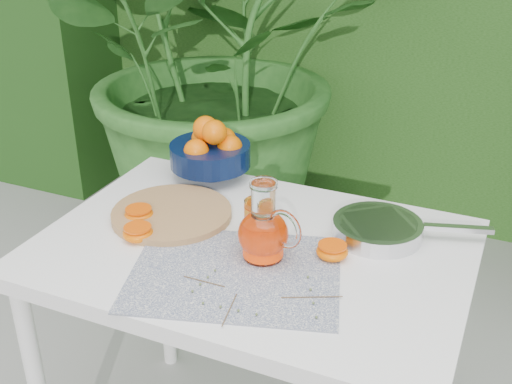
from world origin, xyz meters
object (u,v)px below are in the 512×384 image
at_px(white_table, 253,274).
at_px(juice_pitcher, 264,232).
at_px(fruit_bowl, 211,150).
at_px(cutting_board, 172,214).
at_px(saute_pan, 379,228).

bearing_deg(white_table, juice_pitcher, -42.59).
distance_m(white_table, juice_pitcher, 0.16).
height_order(white_table, fruit_bowl, fruit_bowl).
distance_m(cutting_board, fruit_bowl, 0.27).
relative_size(white_table, saute_pan, 2.54).
xyz_separation_m(fruit_bowl, juice_pitcher, (0.31, -0.34, -0.01)).
distance_m(cutting_board, saute_pan, 0.52).
xyz_separation_m(fruit_bowl, saute_pan, (0.52, -0.14, -0.06)).
bearing_deg(saute_pan, white_table, -148.75).
relative_size(cutting_board, fruit_bowl, 1.08).
distance_m(juice_pitcher, saute_pan, 0.30).
bearing_deg(cutting_board, fruit_bowl, 94.29).
relative_size(juice_pitcher, saute_pan, 0.48).
xyz_separation_m(cutting_board, fruit_bowl, (-0.02, 0.26, 0.07)).
bearing_deg(juice_pitcher, white_table, 137.41).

